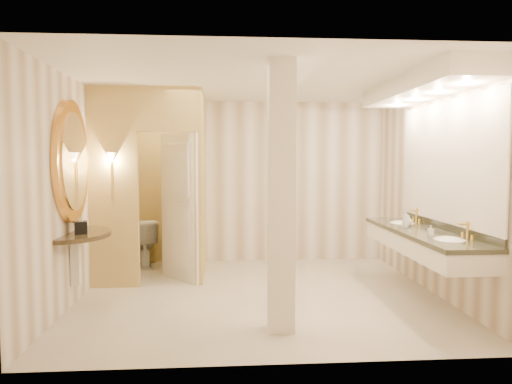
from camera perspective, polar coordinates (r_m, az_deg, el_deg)
floor at (r=5.98m, az=0.45°, el=-12.72°), size 4.50×4.50×0.00m
ceiling at (r=5.81m, az=0.47°, el=13.73°), size 4.50×4.50×0.00m
wall_back at (r=7.73m, az=-0.70°, el=1.26°), size 4.50×0.02×2.70m
wall_front at (r=3.75m, az=2.84°, el=-1.65°), size 4.50×0.02×2.70m
wall_left at (r=6.00m, az=-21.51°, el=0.19°), size 0.02×4.00×2.70m
wall_right at (r=6.32m, az=21.24°, el=0.38°), size 0.02×4.00×2.70m
toilet_closet at (r=6.71m, az=-9.91°, el=1.09°), size 1.50×1.55×2.70m
wall_sconce at (r=6.31m, az=-17.60°, el=3.93°), size 0.14×0.14×0.42m
vanity at (r=5.83m, az=20.58°, el=2.86°), size 0.75×2.60×2.09m
console_shelf at (r=5.71m, az=-22.02°, el=0.00°), size 1.09×1.09×2.00m
pillar at (r=4.53m, az=3.16°, el=-0.67°), size 0.26×0.26×2.70m
tissue_box at (r=5.65m, az=-21.05°, el=-4.14°), size 0.18×0.18×0.14m
toilet at (r=7.66m, az=-13.95°, el=-6.12°), size 0.61×0.85×0.78m
soap_bottle_a at (r=5.47m, az=21.00°, el=-4.52°), size 0.06×0.06×0.12m
soap_bottle_b at (r=6.22m, az=18.51°, el=-3.40°), size 0.13×0.13×0.13m
soap_bottle_c at (r=6.03m, az=18.20°, el=-3.19°), size 0.09×0.09×0.22m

